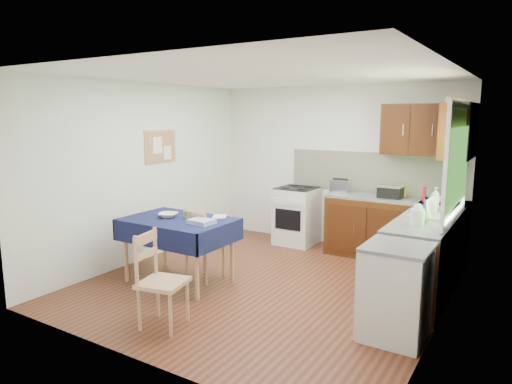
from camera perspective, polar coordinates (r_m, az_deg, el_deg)
The scene contains 33 objects.
floor at distance 5.72m, azimuth 1.33°, elevation -11.38°, with size 4.20×4.20×0.00m, color #482113.
ceiling at distance 5.36m, azimuth 1.43°, elevation 14.43°, with size 4.00×4.20×0.02m, color white.
wall_back at distance 7.28m, azimuth 9.79°, elevation 3.17°, with size 4.00×0.02×2.50m, color silver.
wall_front at distance 3.77m, azimuth -15.00°, elevation -2.96°, with size 4.00×0.02×2.50m, color silver.
wall_left at distance 6.63m, azimuth -13.71°, elevation 2.42°, with size 0.02×4.20×2.50m, color white.
wall_right at distance 4.73m, azimuth 22.76°, elevation -0.88°, with size 0.02×4.20×2.50m, color silver.
base_cabinets at distance 6.23m, azimuth 18.28°, elevation -5.94°, with size 1.90×2.30×0.86m.
worktop_back at distance 6.72m, azimuth 17.04°, elevation -0.83°, with size 1.90×0.60×0.04m, color slate.
worktop_right at distance 5.48m, azimuth 20.51°, elevation -3.33°, with size 0.60×1.70×0.04m, color slate.
worktop_corner at distance 6.59m, azimuth 22.50°, elevation -1.35°, with size 0.60×0.60×0.04m, color slate.
splashback at distance 7.05m, azimuth 14.63°, elevation 2.39°, with size 2.70×0.02×0.60m, color #EFEACB.
upper_cabinets at distance 6.52m, azimuth 21.53°, elevation 7.20°, with size 1.20×0.85×0.70m.
stove at distance 7.34m, azimuth 5.10°, elevation -2.94°, with size 0.60×0.61×0.92m.
window at distance 5.37m, azimuth 23.94°, elevation 4.53°, with size 0.04×1.48×1.26m.
fridge at distance 4.48m, azimuth 17.05°, elevation -11.87°, with size 0.58×0.60×0.89m.
corkboard at distance 6.79m, azimuth -11.85°, elevation 5.61°, with size 0.04×0.62×0.47m.
dining_table at distance 5.67m, azimuth -9.68°, elevation -4.36°, with size 1.32×0.89×0.80m.
chair_far at distance 5.74m, azimuth -6.72°, elevation -6.29°, with size 0.43×0.43×0.91m.
chair_near at distance 4.59m, azimuth -12.08°, elevation -10.36°, with size 0.50×0.50×0.94m.
toaster at distance 6.96m, azimuth 10.49°, elevation 0.76°, with size 0.28×0.17×0.21m.
sandwich_press at distance 6.68m, azimuth 16.47°, elevation 0.09°, with size 0.32×0.27×0.18m.
sauce_bottle at distance 6.47m, azimuth 20.28°, elevation -0.28°, with size 0.05×0.05×0.21m, color red.
yellow_packet at distance 6.82m, azimuth 17.68°, elevation 0.14°, with size 0.12×0.08×0.16m, color yellow.
dish_rack at distance 5.57m, azimuth 21.05°, elevation -2.68°, with size 0.47×0.36×0.22m.
kettle at distance 5.06m, azimuth 19.54°, elevation -2.86°, with size 0.14×0.14×0.24m.
cup at distance 6.51m, azimuth 21.79°, elevation -0.87°, with size 0.11×0.11×0.09m, color white.
soap_bottle_a at distance 6.08m, azimuth 21.49°, elevation -0.68°, with size 0.10×0.10×0.27m, color silver.
soap_bottle_b at distance 5.90m, azimuth 20.84°, elevation -1.28°, with size 0.09×0.09×0.20m, color #1D6EAD.
soap_bottle_c at distance 5.18m, azimuth 19.99°, elevation -2.81°, with size 0.14×0.14×0.18m, color green.
plate_bowl at distance 5.74m, azimuth -10.93°, elevation -2.86°, with size 0.23×0.23×0.06m, color #F4E9C7.
book at distance 5.66m, azimuth -5.42°, elevation -3.11°, with size 0.16×0.23×0.02m, color white.
spice_jar at distance 5.66m, azimuth -8.74°, elevation -2.84°, with size 0.04×0.04×0.08m, color #268E34.
tea_towel at distance 5.36m, azimuth -6.84°, elevation -3.69°, with size 0.28×0.22×0.05m, color #284494.
Camera 1 is at (2.70, -4.61, 2.05)m, focal length 32.00 mm.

